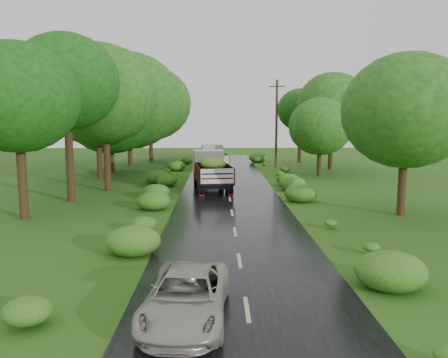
{
  "coord_description": "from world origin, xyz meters",
  "views": [
    {
      "loc": [
        -0.79,
        -15.06,
        5.09
      ],
      "look_at": [
        -0.41,
        9.13,
        1.7
      ],
      "focal_mm": 35.0,
      "sensor_mm": 36.0,
      "label": 1
    }
  ],
  "objects_px": {
    "truck_near": "(211,168)",
    "car": "(187,296)",
    "truck_far": "(214,156)",
    "utility_pole": "(276,123)"
  },
  "relations": [
    {
      "from": "car",
      "to": "utility_pole",
      "type": "xyz_separation_m",
      "value": [
        6.77,
        33.79,
        3.95
      ]
    },
    {
      "from": "truck_near",
      "to": "car",
      "type": "height_order",
      "value": "truck_near"
    },
    {
      "from": "truck_far",
      "to": "car",
      "type": "xyz_separation_m",
      "value": [
        -0.47,
        -31.77,
        -0.75
      ]
    },
    {
      "from": "utility_pole",
      "to": "truck_far",
      "type": "bearing_deg",
      "value": -149.61
    },
    {
      "from": "truck_near",
      "to": "truck_far",
      "type": "height_order",
      "value": "truck_near"
    },
    {
      "from": "utility_pole",
      "to": "truck_near",
      "type": "bearing_deg",
      "value": -103.04
    },
    {
      "from": "truck_near",
      "to": "utility_pole",
      "type": "height_order",
      "value": "utility_pole"
    },
    {
      "from": "car",
      "to": "utility_pole",
      "type": "relative_size",
      "value": 0.49
    },
    {
      "from": "truck_near",
      "to": "truck_far",
      "type": "xyz_separation_m",
      "value": [
        0.13,
        11.36,
        -0.14
      ]
    },
    {
      "from": "car",
      "to": "utility_pole",
      "type": "distance_m",
      "value": 34.69
    }
  ]
}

